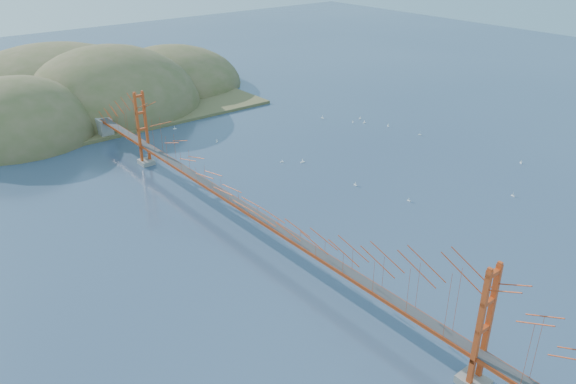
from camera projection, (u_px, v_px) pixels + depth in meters
ground at (259, 240)px, 67.30m from camera, size 320.00×320.00×0.00m
bridge at (256, 187)px, 64.39m from camera, size 2.20×94.40×12.00m
far_headlands at (73, 105)px, 116.67m from camera, size 84.00×58.00×25.00m
sailboat_8 at (360, 118)px, 108.47m from camera, size 0.54×0.46×0.61m
sailboat_11 at (420, 134)px, 100.31m from camera, size 0.57×0.57×0.62m
sailboat_13 at (521, 162)px, 88.57m from camera, size 0.63×0.63×0.66m
sailboat_5 at (513, 195)px, 77.96m from camera, size 0.50×0.54×0.61m
sailboat_17 at (364, 122)px, 106.32m from camera, size 0.58×0.53×0.65m
sailboat_4 at (388, 126)px, 104.56m from camera, size 0.55×0.55×0.60m
sailboat_3 at (217, 141)px, 97.06m from camera, size 0.57×0.57×0.61m
sailboat_9 at (353, 122)px, 106.47m from camera, size 0.56×0.56×0.59m
sailboat_7 at (303, 162)px, 88.84m from camera, size 0.64×0.58×0.72m
sailboat_12 at (175, 128)px, 103.22m from camera, size 0.61×0.54×0.69m
sailboat_14 at (409, 200)px, 76.58m from camera, size 0.43×0.53×0.62m
sailboat_16 at (282, 161)px, 88.97m from camera, size 0.52×0.52×0.58m
sailboat_0 at (355, 185)px, 81.13m from camera, size 0.47×0.57×0.66m
sailboat_extra_0 at (322, 118)px, 108.82m from camera, size 0.53×0.63×0.73m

